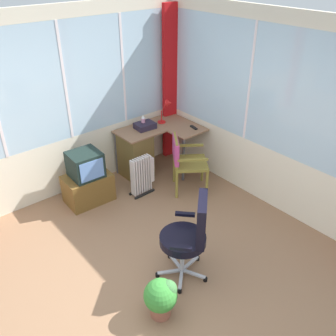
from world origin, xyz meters
TOP-DOWN VIEW (x-y plane):
  - ground at (0.00, 0.00)m, footprint 5.63×5.79m
  - north_window_panel at (0.00, 2.42)m, footprint 4.63×0.07m
  - east_window_panel at (2.35, -0.00)m, footprint 0.07×4.79m
  - curtain_corner at (2.22, 2.29)m, footprint 0.28×0.09m
  - desk at (1.38, 2.09)m, footprint 1.21×0.92m
  - desk_lamp at (1.96, 2.07)m, footprint 0.24×0.21m
  - tv_remote at (2.13, 1.63)m, footprint 0.07×0.16m
  - spray_bottle at (1.54, 2.15)m, footprint 0.06×0.06m
  - paper_tray at (1.55, 2.11)m, footprint 0.32×0.25m
  - wooden_armchair at (1.61, 1.31)m, footprint 0.67×0.67m
  - office_chair at (0.53, -0.02)m, footprint 0.60×0.61m
  - tv_on_stand at (0.39, 1.96)m, footprint 0.66×0.47m
  - space_heater at (1.11, 1.61)m, footprint 0.39×0.17m
  - potted_plant at (-0.04, -0.23)m, footprint 0.33×0.33m

SIDE VIEW (x-z plane):
  - ground at x=0.00m, z-range -0.06..0.00m
  - potted_plant at x=-0.04m, z-range 0.04..0.47m
  - space_heater at x=1.11m, z-range 0.00..0.60m
  - tv_on_stand at x=0.39m, z-range -0.05..0.73m
  - desk at x=1.38m, z-range 0.03..0.78m
  - wooden_armchair at x=1.61m, z-range 0.12..0.99m
  - office_chair at x=0.53m, z-range 0.08..1.11m
  - tv_remote at x=2.13m, z-range 0.75..0.77m
  - paper_tray at x=1.55m, z-range 0.75..0.84m
  - spray_bottle at x=1.54m, z-range 0.74..0.96m
  - desk_lamp at x=1.96m, z-range 0.81..1.20m
  - curtain_corner at x=2.22m, z-range 0.00..2.49m
  - east_window_panel at x=2.35m, z-range 0.00..2.59m
  - north_window_panel at x=0.00m, z-range 0.00..2.59m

